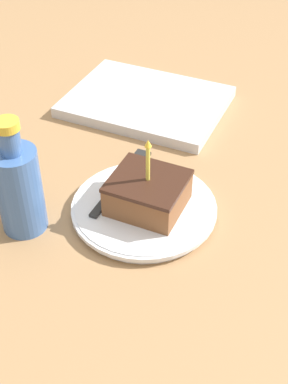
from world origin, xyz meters
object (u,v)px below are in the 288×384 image
fork (124,177)px  cake_slice (146,192)px  plate (144,208)px  bottle (19,187)px  marble_board (146,102)px

fork → cake_slice: bearing=-37.7°
plate → bottle: bottle is taller
bottle → marble_board: size_ratio=0.62×
plate → fork: bearing=140.1°
plate → marble_board: marble_board is taller
marble_board → bottle: bearing=-93.9°
cake_slice → marble_board: 0.30m
fork → bottle: 0.17m
cake_slice → marble_board: (-0.12, 0.27, -0.03)m
cake_slice → bottle: (-0.15, -0.09, 0.03)m
cake_slice → bottle: size_ratio=0.66×
fork → marble_board: size_ratio=0.61×
cake_slice → fork: bearing=142.3°
plate → bottle: size_ratio=1.21×
plate → marble_board: 0.30m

